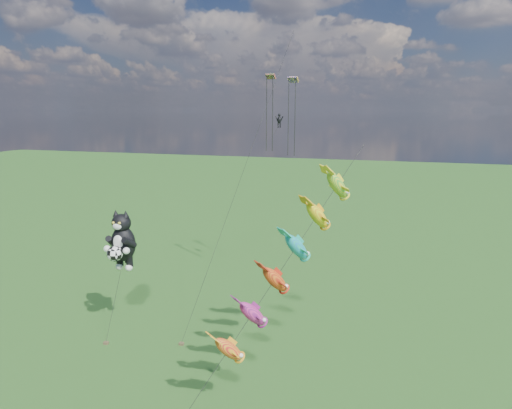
# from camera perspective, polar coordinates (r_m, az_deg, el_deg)

# --- Properties ---
(ground) EXTENTS (300.00, 300.00, 0.00)m
(ground) POSITION_cam_1_polar(r_m,az_deg,el_deg) (41.09, -27.01, -17.15)
(ground) COLOR #134310
(cat_kite_rig) EXTENTS (2.47, 4.14, 11.06)m
(cat_kite_rig) POSITION_cam_1_polar(r_m,az_deg,el_deg) (38.80, -17.47, -4.62)
(cat_kite_rig) COLOR brown
(cat_kite_rig) RESTS_ON ground
(fish_windsock_rig) EXTENTS (10.16, 12.46, 17.04)m
(fish_windsock_rig) POSITION_cam_1_polar(r_m,az_deg,el_deg) (28.27, 3.95, -7.84)
(fish_windsock_rig) COLOR brown
(fish_windsock_rig) RESTS_ON ground
(parafoil_rig) EXTENTS (6.74, 16.65, 27.38)m
(parafoil_rig) POSITION_cam_1_polar(r_m,az_deg,el_deg) (44.72, 2.90, 11.74)
(parafoil_rig) COLOR brown
(parafoil_rig) RESTS_ON ground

